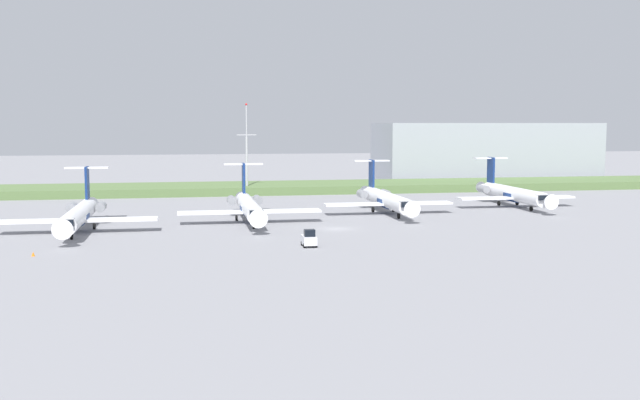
{
  "coord_description": "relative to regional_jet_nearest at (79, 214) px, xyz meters",
  "views": [
    {
      "loc": [
        -22.53,
        -109.2,
        15.88
      ],
      "look_at": [
        0.0,
        13.73,
        3.0
      ],
      "focal_mm": 41.75,
      "sensor_mm": 36.0,
      "label": 1
    }
  ],
  "objects": [
    {
      "name": "grass_berm",
      "position": [
        37.92,
        58.75,
        -1.63
      ],
      "size": [
        320.0,
        20.0,
        1.82
      ],
      "primitive_type": "cube",
      "color": "#597542",
      "rests_on": "ground"
    },
    {
      "name": "regional_jet_nearest",
      "position": [
        0.0,
        0.0,
        0.0
      ],
      "size": [
        22.81,
        31.0,
        9.0
      ],
      "color": "white",
      "rests_on": "ground"
    },
    {
      "name": "regional_jet_second",
      "position": [
        25.61,
        6.14,
        0.0
      ],
      "size": [
        22.81,
        31.0,
        9.0
      ],
      "color": "white",
      "rests_on": "ground"
    },
    {
      "name": "distant_hangar",
      "position": [
        98.59,
        83.54,
        5.47
      ],
      "size": [
        60.28,
        23.01,
        16.01
      ],
      "primitive_type": "cube",
      "color": "#9EA3AD",
      "rests_on": "ground"
    },
    {
      "name": "antenna_mast",
      "position": [
        29.38,
        54.65,
        5.98
      ],
      "size": [
        4.4,
        0.5,
        20.4
      ],
      "color": "#B2B2B7",
      "rests_on": "ground"
    },
    {
      "name": "regional_jet_third",
      "position": [
        50.64,
        13.66,
        0.0
      ],
      "size": [
        22.81,
        31.0,
        9.0
      ],
      "color": "white",
      "rests_on": "ground"
    },
    {
      "name": "ground_plane",
      "position": [
        37.92,
        25.66,
        -2.54
      ],
      "size": [
        500.0,
        500.0,
        0.0
      ],
      "primitive_type": "plane",
      "color": "gray"
    },
    {
      "name": "baggage_tug",
      "position": [
        31.13,
        -19.65,
        -1.53
      ],
      "size": [
        1.72,
        3.2,
        2.3
      ],
      "color": "silver",
      "rests_on": "ground"
    },
    {
      "name": "safety_cone_front_marker",
      "position": [
        -2.65,
        -20.68,
        -2.26
      ],
      "size": [
        0.44,
        0.44,
        0.55
      ],
      "primitive_type": "cone",
      "color": "orange",
      "rests_on": "ground"
    },
    {
      "name": "regional_jet_fourth",
      "position": [
        77.42,
        19.66,
        0.0
      ],
      "size": [
        22.81,
        31.0,
        9.0
      ],
      "color": "white",
      "rests_on": "ground"
    }
  ]
}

